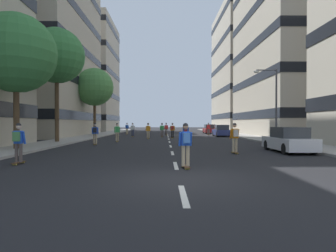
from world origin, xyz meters
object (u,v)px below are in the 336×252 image
object	(u,v)px
skater_11	(172,129)
street_tree_far	(16,53)
skater_4	(95,132)
skater_7	(18,141)
parked_car_far	(221,131)
skater_2	(162,129)
skater_5	(133,129)
parked_car_mid	(210,129)
streetlamp_right	(272,97)
skater_0	(127,128)
skater_9	(209,128)
skater_3	(148,130)
skater_12	(186,142)
skater_10	(186,132)
skater_6	(235,136)
skater_8	(117,131)
street_tree_mid	(95,87)
skater_1	(166,128)
street_tree_near	(57,56)
parked_car_near	(289,141)

from	to	relation	value
skater_11	street_tree_far	bearing A→B (deg)	-124.28
skater_4	skater_7	size ratio (longest dim) A/B	1.00
parked_car_far	skater_2	distance (m)	8.11
skater_5	skater_11	xyz separation A→B (m)	(5.00, -3.34, 0.03)
parked_car_mid	street_tree_far	distance (m)	35.09
streetlamp_right	skater_0	world-z (taller)	streetlamp_right
skater_0	skater_9	size ratio (longest dim) A/B	1.00
skater_3	skater_12	size ratio (longest dim) A/B	1.00
skater_10	skater_11	xyz separation A→B (m)	(-0.94, 8.46, 0.00)
parked_car_mid	skater_6	xyz separation A→B (m)	(-3.49, -32.12, 0.32)
skater_6	skater_8	world-z (taller)	same
skater_2	skater_7	distance (m)	25.01
skater_7	skater_10	size ratio (longest dim) A/B	1.00
street_tree_mid	skater_6	bearing A→B (deg)	-59.36
streetlamp_right	skater_9	world-z (taller)	streetlamp_right
skater_6	streetlamp_right	bearing A→B (deg)	59.01
skater_4	parked_car_mid	bearing A→B (deg)	62.51
street_tree_mid	skater_8	bearing A→B (deg)	-67.68
skater_0	skater_9	bearing A→B (deg)	-16.22
skater_1	skater_6	distance (m)	25.37
parked_car_far	skater_4	xyz separation A→B (m)	(-13.18, -15.14, 0.32)
skater_3	skater_10	xyz separation A→B (m)	(3.70, -7.12, 0.03)
skater_12	skater_4	bearing A→B (deg)	117.76
skater_6	skater_7	bearing A→B (deg)	-157.76
skater_7	skater_11	xyz separation A→B (m)	(7.21, 21.46, 0.00)
streetlamp_right	skater_0	xyz separation A→B (m)	(-15.63, 19.92, -3.15)
street_tree_far	skater_12	bearing A→B (deg)	-35.68
parked_car_far	skater_8	xyz separation A→B (m)	(-12.02, -11.30, 0.29)
street_tree_near	skater_3	world-z (taller)	street_tree_near
street_tree_mid	skater_1	distance (m)	11.46
skater_0	parked_car_far	bearing A→B (deg)	-28.67
skater_10	skater_2	bearing A→B (deg)	100.93
parked_car_mid	street_tree_far	size ratio (longest dim) A/B	0.51
street_tree_near	skater_10	xyz separation A→B (m)	(11.34, -0.25, -6.65)
parked_car_near	skater_10	bearing A→B (deg)	125.76
skater_4	skater_6	bearing A→B (deg)	-35.03
street_tree_mid	skater_10	bearing A→B (deg)	-51.24
skater_9	skater_8	bearing A→B (deg)	-125.81
street_tree_far	skater_5	xyz separation A→B (m)	(5.41, 18.60, -5.24)
streetlamp_right	skater_10	bearing A→B (deg)	-175.42
parked_car_far	skater_11	size ratio (longest dim) A/B	2.47
skater_8	skater_11	world-z (taller)	same
street_tree_near	skater_8	world-z (taller)	street_tree_near
parked_car_far	skater_11	distance (m)	8.15
street_tree_far	skater_7	world-z (taller)	street_tree_far
skater_1	skater_2	size ratio (longest dim) A/B	1.00
streetlamp_right	skater_11	distance (m)	12.18
streetlamp_right	skater_9	bearing A→B (deg)	101.37
skater_1	skater_4	size ratio (longest dim) A/B	1.00
street_tree_far	skater_4	bearing A→B (deg)	51.32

